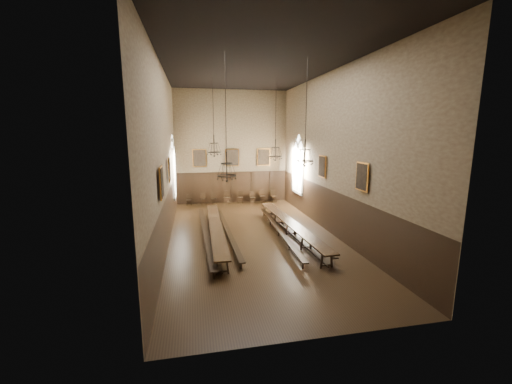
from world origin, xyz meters
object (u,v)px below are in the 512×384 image
object	(u,v)px
bench_right_outer	(296,229)
chair_1	(203,201)
chair_3	(227,200)
chair_6	(263,198)
chair_2	(214,201)
chair_5	(252,199)
chandelier_front_right	(305,154)
chair_0	(189,202)
chandelier_back_left	(214,147)
table_right	(291,229)
bench_left_inner	(228,233)
chair_4	(240,199)
bench_left_outer	(206,234)
chandelier_back_right	(275,151)
chair_7	(274,198)
chandelier_front_left	(227,168)
table_left	(216,232)
bench_right_inner	(279,231)

from	to	relation	value
bench_right_outer	chair_1	xyz separation A→B (m)	(-4.89, 8.60, 0.01)
chair_3	chair_6	xyz separation A→B (m)	(2.99, -0.03, 0.01)
chair_2	chair_5	size ratio (longest dim) A/B	0.98
chair_2	chandelier_front_right	xyz separation A→B (m)	(3.59, -10.97, 4.42)
chair_0	chandelier_back_left	distance (m)	7.92
table_right	chair_3	xyz separation A→B (m)	(-2.65, 8.78, -0.08)
bench_left_inner	chair_4	distance (m)	8.60
bench_left_outer	chandelier_back_right	size ratio (longest dim) A/B	2.08
chandelier_front_right	chair_7	bearing A→B (deg)	82.90
bench_right_outer	chair_3	distance (m)	9.13
table_right	chair_2	distance (m)	9.56
chair_3	chandelier_front_left	xyz separation A→B (m)	(-1.10, -11.04, 3.82)
bench_left_inner	chair_4	size ratio (longest dim) A/B	9.21
table_left	chair_1	distance (m)	8.57
chair_6	chandelier_back_right	xyz separation A→B (m)	(-0.41, -5.53, 4.19)
bench_right_outer	chair_1	distance (m)	9.89
chair_2	chandelier_back_left	bearing A→B (deg)	-100.79
table_right	chandelier_back_right	bearing A→B (deg)	91.25
chair_4	chair_7	xyz separation A→B (m)	(2.81, -0.04, -0.01)
table_right	chair_3	size ratio (longest dim) A/B	9.66
chair_0	chair_5	world-z (taller)	chair_5
chair_0	chandelier_back_right	distance (m)	8.93
chair_6	table_left	bearing A→B (deg)	-123.79
bench_left_outer	chair_7	world-z (taller)	chair_7
bench_right_outer	chair_6	xyz separation A→B (m)	(-0.04, 8.58, 0.05)
bench_right_outer	chair_7	bearing A→B (deg)	83.96
bench_right_outer	chandelier_front_right	xyz separation A→B (m)	(-0.45, -2.30, 4.42)
table_left	chair_4	distance (m)	8.94
bench_right_inner	chair_2	xyz separation A→B (m)	(-2.97, 8.84, -0.01)
bench_left_inner	bench_right_outer	distance (m)	3.86
table_right	chandelier_front_left	distance (m)	5.76
bench_right_outer	chair_2	xyz separation A→B (m)	(-4.03, 8.67, -0.00)
chair_2	chandelier_back_right	bearing A→B (deg)	-65.38
chair_2	chandelier_back_left	world-z (taller)	chandelier_back_left
chair_7	chair_3	bearing A→B (deg)	165.75
bench_left_inner	bench_right_outer	size ratio (longest dim) A/B	0.97
bench_left_outer	chair_4	bearing A→B (deg)	69.60
bench_left_outer	chair_1	bearing A→B (deg)	88.77
chair_6	chair_2	bearing A→B (deg)	172.52
chair_5	chandelier_front_left	distance (m)	12.06
chair_3	chair_7	bearing A→B (deg)	7.79
bench_left_inner	chair_1	world-z (taller)	chair_1
table_right	chair_0	xyz separation A→B (m)	(-5.65, 8.75, -0.12)
bench_left_inner	chair_1	distance (m)	8.46
bench_right_outer	chair_5	xyz separation A→B (m)	(-0.92, 8.54, 0.00)
chandelier_back_left	chandelier_back_right	bearing A→B (deg)	10.23
bench_left_inner	bench_right_inner	bearing A→B (deg)	-7.51
bench_left_inner	chair_5	bearing A→B (deg)	70.55
chair_1	chandelier_front_left	xyz separation A→B (m)	(0.76, -11.02, 3.85)
chandelier_back_right	chandelier_front_left	xyz separation A→B (m)	(-3.68, -5.48, -0.38)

